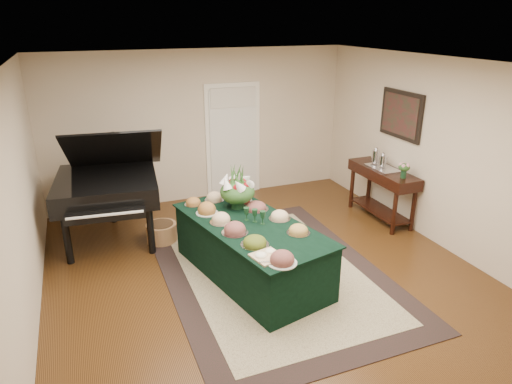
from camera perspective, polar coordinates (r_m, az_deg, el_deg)
name	(u,v)px	position (r m, az deg, el deg)	size (l,w,h in m)	color
ground	(264,273)	(6.19, 1.04, -10.05)	(6.00, 6.00, 0.00)	black
area_rug	(273,273)	(6.18, 2.10, -10.05)	(2.75, 3.85, 0.01)	black
kitchen_doorway	(233,142)	(8.57, -2.87, 6.32)	(1.05, 0.07, 2.10)	white
buffet_table	(251,250)	(5.94, -0.67, -7.23)	(1.58, 2.47, 0.76)	black
food_platters	(243,217)	(5.85, -1.70, -3.10)	(1.22, 2.40, 0.12)	silver
cutting_board	(267,254)	(4.99, 1.33, -7.72)	(0.37, 0.37, 0.10)	tan
green_goblets	(255,216)	(5.77, -0.18, -2.96)	(0.23, 0.26, 0.18)	#15341D
floral_centerpiece	(237,188)	(6.14, -2.35, 0.54)	(0.49, 0.49, 0.49)	#15341D
grand_piano	(108,185)	(7.04, -18.07, 0.78)	(1.69, 1.86, 1.76)	black
wicker_basket	(162,233)	(7.08, -11.72, -4.99)	(0.45, 0.45, 0.28)	#9D6B3F
mahogany_sideboard	(383,180)	(7.80, 15.55, 1.44)	(0.45, 1.41, 0.88)	black
tea_service	(380,160)	(7.80, 15.20, 3.91)	(0.34, 0.58, 0.30)	silver
pink_bouquet	(404,168)	(7.33, 18.03, 2.90)	(0.19, 0.19, 0.25)	#15341D
wall_painting	(401,115)	(7.66, 17.67, 9.18)	(0.05, 0.95, 0.75)	black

